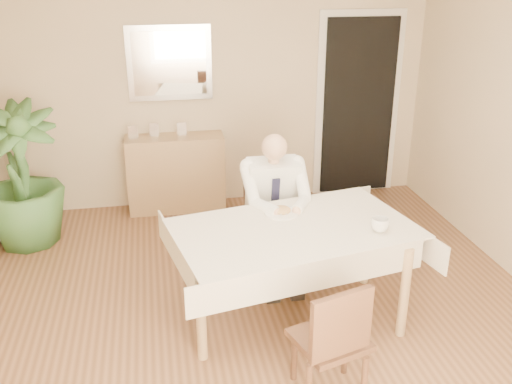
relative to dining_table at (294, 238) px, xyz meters
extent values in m
plane|color=brown|center=(-0.23, -0.11, -0.67)|extent=(5.00, 5.00, 0.00)
cube|color=beige|center=(-0.23, 2.39, 0.63)|extent=(4.50, 0.02, 2.60)
cube|color=white|center=(1.32, 2.37, 0.33)|extent=(0.96, 0.03, 2.10)
cube|color=black|center=(1.32, 2.34, 0.33)|extent=(0.80, 0.05, 1.95)
cube|color=silver|center=(-0.74, 2.36, 0.88)|extent=(0.86, 0.03, 0.76)
cube|color=white|center=(-0.74, 2.34, 0.88)|extent=(0.74, 0.02, 0.64)
cube|color=olive|center=(0.00, 0.00, 0.05)|extent=(1.75, 1.20, 0.04)
cube|color=beige|center=(0.00, 0.00, 0.08)|extent=(1.86, 1.32, 0.01)
cube|color=beige|center=(0.00, -0.50, -0.03)|extent=(1.67, 0.35, 0.22)
cube|color=beige|center=(0.00, 0.50, -0.03)|extent=(1.67, 0.35, 0.22)
cube|color=beige|center=(-0.85, 0.00, -0.03)|extent=(0.21, 0.98, 0.22)
cube|color=beige|center=(0.85, 0.00, -0.03)|extent=(0.21, 0.98, 0.22)
cylinder|color=olive|center=(-0.72, -0.37, -0.32)|extent=(0.07, 0.07, 0.70)
cylinder|color=olive|center=(0.72, -0.37, -0.32)|extent=(0.07, 0.07, 0.70)
cylinder|color=olive|center=(-0.72, 0.37, -0.32)|extent=(0.07, 0.07, 0.70)
cylinder|color=olive|center=(0.72, 0.37, -0.32)|extent=(0.07, 0.07, 0.70)
cube|color=#3C1F13|center=(0.00, 0.80, -0.25)|extent=(0.45, 0.45, 0.04)
cube|color=#3C1F13|center=(0.00, 0.99, 0.00)|extent=(0.42, 0.08, 0.41)
cylinder|color=#3C1F13|center=(-0.18, 0.62, -0.47)|extent=(0.04, 0.04, 0.40)
cylinder|color=#3C1F13|center=(0.18, 0.62, -0.47)|extent=(0.04, 0.04, 0.40)
cylinder|color=#3C1F13|center=(-0.18, 0.98, -0.47)|extent=(0.04, 0.04, 0.40)
cylinder|color=#3C1F13|center=(0.18, 0.98, -0.47)|extent=(0.04, 0.04, 0.40)
cube|color=#3C1F13|center=(0.01, -0.86, -0.26)|extent=(0.50, 0.50, 0.04)
cube|color=#3C1F13|center=(0.01, -1.04, -0.02)|extent=(0.39, 0.15, 0.40)
cylinder|color=#3C1F13|center=(0.18, -1.03, -0.47)|extent=(0.04, 0.04, 0.39)
cylinder|color=#3C1F13|center=(-0.16, -0.69, -0.47)|extent=(0.04, 0.04, 0.39)
cylinder|color=#3C1F13|center=(0.18, -0.69, -0.47)|extent=(0.04, 0.04, 0.39)
cube|color=white|center=(0.00, 0.76, 0.08)|extent=(0.42, 0.31, 0.55)
cube|color=black|center=(0.00, 0.64, 0.05)|extent=(0.07, 0.08, 0.36)
cylinder|color=tan|center=(0.00, 0.71, 0.37)|extent=(0.09, 0.09, 0.08)
sphere|color=tan|center=(0.00, 0.69, 0.47)|extent=(0.21, 0.21, 0.21)
cube|color=black|center=(-0.10, 0.56, -0.15)|extent=(0.13, 0.42, 0.13)
cube|color=black|center=(0.10, 0.56, -0.15)|extent=(0.13, 0.42, 0.13)
cube|color=black|center=(-0.10, 0.38, -0.44)|extent=(0.11, 0.12, 0.45)
cube|color=black|center=(0.10, 0.38, -0.44)|extent=(0.11, 0.12, 0.45)
cube|color=black|center=(-0.10, 0.32, -0.63)|extent=(0.11, 0.26, 0.07)
cube|color=black|center=(0.10, 0.32, -0.63)|extent=(0.11, 0.26, 0.07)
cylinder|color=white|center=(-0.04, 0.25, 0.09)|extent=(0.26, 0.26, 0.02)
ellipsoid|color=olive|center=(-0.04, 0.25, 0.11)|extent=(0.14, 0.14, 0.06)
cylinder|color=silver|center=(0.00, 0.19, 0.11)|extent=(0.01, 0.13, 0.01)
cylinder|color=silver|center=(-0.08, 0.19, 0.11)|extent=(0.01, 0.13, 0.01)
imported|color=white|center=(0.58, -0.17, 0.13)|extent=(0.15, 0.15, 0.10)
cube|color=olive|center=(-0.74, 2.21, -0.26)|extent=(1.03, 0.37, 0.82)
cube|color=silver|center=(-1.15, 2.21, 0.22)|extent=(0.10, 0.02, 0.14)
cube|color=silver|center=(-0.94, 2.26, 0.22)|extent=(0.10, 0.02, 0.14)
cube|color=silver|center=(-0.65, 2.24, 0.22)|extent=(0.10, 0.02, 0.14)
imported|color=#325A29|center=(-2.18, 1.67, 0.01)|extent=(0.84, 0.84, 1.35)
camera|label=1|loc=(-0.94, -3.57, 1.87)|focal=40.00mm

